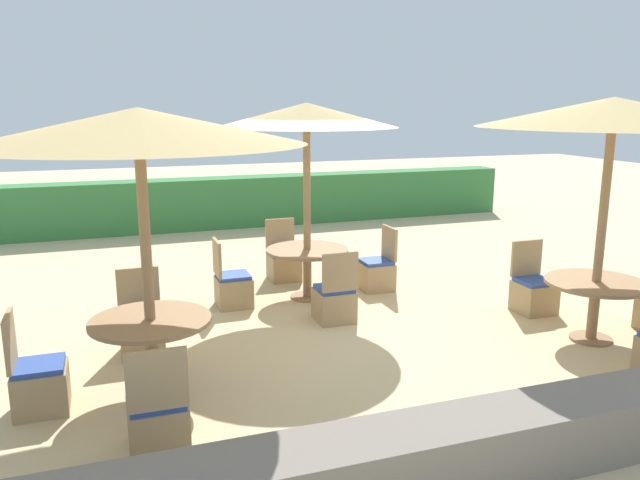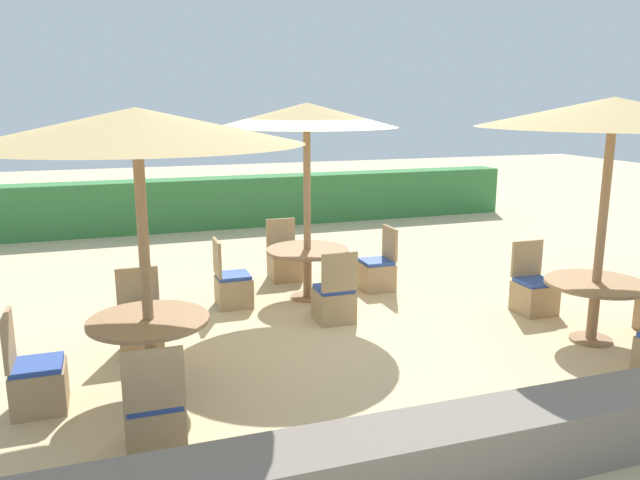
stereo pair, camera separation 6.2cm
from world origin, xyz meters
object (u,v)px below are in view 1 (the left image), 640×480
patio_chair_front_left_south (158,420)px  patio_chair_front_right_north (533,293)px  patio_chair_center_east (377,272)px  parasol_front_left (138,127)px  patio_chair_center_north (284,263)px  parasol_front_right (613,113)px  round_table_front_right (595,293)px  round_table_front_left (151,334)px  round_table_center (307,258)px  patio_chair_center_south (335,301)px  patio_chair_front_left_north (142,331)px  patio_chair_front_left_west (39,383)px  patio_chair_center_west (232,287)px  parasol_center (307,116)px

patio_chair_front_left_south → patio_chair_front_right_north: (4.97, 1.82, 0.00)m
patio_chair_center_east → parasol_front_left: bearing=125.2°
patio_chair_center_north → parasol_front_right: 5.08m
patio_chair_center_east → round_table_front_right: 3.09m
parasol_front_left → round_table_front_right: parasol_front_left is taller
round_table_front_left → round_table_center: size_ratio=0.98×
patio_chair_center_south → patio_chair_center_north: bearing=92.4°
round_table_front_left → patio_chair_front_right_north: (4.92, 0.79, -0.34)m
patio_chair_center_south → patio_chair_front_right_north: bearing=-11.5°
patio_chair_front_left_north → parasol_front_right: 5.65m
patio_chair_front_left_west → patio_chair_center_south: 3.57m
round_table_front_left → patio_chair_center_north: bearing=56.3°
parasol_front_left → patio_chair_front_left_west: parasol_front_left is taller
round_table_front_left → patio_chair_front_left_west: 1.05m
patio_chair_center_west → patio_chair_center_north: (1.01, 1.03, 0.00)m
patio_chair_front_left_west → round_table_front_right: (5.93, -0.27, 0.31)m
parasol_front_left → round_table_center: bearing=45.5°
patio_chair_center_west → patio_chair_center_east: 2.17m
patio_chair_center_east → patio_chair_front_left_north: bearing=111.5°
round_table_front_left → patio_chair_center_east: bearing=35.2°
parasol_center → round_table_front_right: size_ratio=2.37×
parasol_front_left → patio_chair_front_right_north: size_ratio=3.18×
round_table_front_left → patio_chair_center_south: size_ratio=1.21×
parasol_center → patio_chair_center_north: parasol_center is taller
patio_chair_front_left_north → round_table_center: size_ratio=0.81×
parasol_center → patio_chair_center_west: 2.51m
patio_chair_front_left_south → patio_chair_front_right_north: same height
patio_chair_front_left_south → round_table_center: patio_chair_front_left_south is taller
patio_chair_front_left_north → patio_chair_center_north: bearing=-134.6°
parasol_front_right → patio_chair_center_east: bearing=120.0°
patio_chair_center_south → patio_chair_center_north: same height
parasol_front_left → patio_chair_front_left_north: bearing=92.3°
patio_chair_front_left_north → parasol_center: parasol_center is taller
patio_chair_center_south → patio_chair_front_left_west: bearing=-158.4°
round_table_front_left → round_table_front_right: 4.94m
parasol_center → round_table_front_right: bearing=-44.7°
patio_chair_front_left_west → patio_chair_center_east: size_ratio=1.00×
parasol_front_left → patio_chair_center_east: (3.39, 2.39, -2.24)m
patio_chair_center_south → round_table_front_right: (2.61, -1.58, 0.31)m
patio_chair_front_left_south → parasol_front_right: 5.55m
patio_chair_front_left_west → parasol_front_right: size_ratio=0.32×
patio_chair_center_south → patio_chair_front_right_north: 2.65m
round_table_center → patio_chair_center_north: (-0.06, 1.01, -0.31)m
round_table_front_left → patio_chair_front_left_north: bearing=92.3°
patio_chair_front_left_south → round_table_center: 4.12m
patio_chair_front_right_north → patio_chair_front_left_south: bearing=20.1°
parasol_front_right → patio_chair_front_left_west: bearing=177.4°
patio_chair_front_left_west → round_table_front_right: size_ratio=0.82×
patio_chair_front_left_north → parasol_front_left: bearing=92.3°
patio_chair_front_left_south → patio_chair_front_left_north: bearing=89.9°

